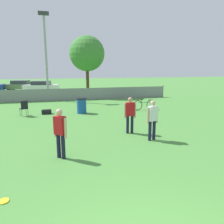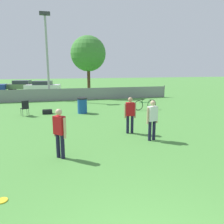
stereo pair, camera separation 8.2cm
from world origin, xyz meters
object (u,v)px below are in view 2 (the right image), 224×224
bicycle_sideline (145,105)px  player_thrower_red (60,130)px  tree_near_pole (88,54)px  folding_chair_sideline (25,107)px  light_pole (47,49)px  player_defender_red (130,113)px  player_receiver_white (152,118)px  frisbee_disc (2,200)px  gear_bag_sideline (47,112)px  parked_car_olive (22,85)px  parked_car_white (43,86)px  trash_bin (82,105)px

bicycle_sideline → player_thrower_red: bearing=-138.0°
tree_near_pole → player_thrower_red: 16.50m
tree_near_pole → folding_chair_sideline: 10.81m
player_thrower_red → light_pole: bearing=138.1°
player_thrower_red → player_defender_red: same height
player_receiver_white → bicycle_sideline: player_receiver_white is taller
light_pole → player_thrower_red: light_pole is taller
frisbee_disc → gear_bag_sideline: bearing=85.8°
parked_car_olive → parked_car_white: same height
bicycle_sideline → light_pole: bearing=127.9°
player_thrower_red → folding_chair_sideline: bearing=150.7°
player_receiver_white → tree_near_pole: bearing=81.4°
light_pole → parked_car_white: (-0.99, 8.46, -3.92)m
player_defender_red → parked_car_white: (-4.78, 20.12, -0.31)m
player_thrower_red → gear_bag_sideline: player_thrower_red is taller
frisbee_disc → folding_chair_sideline: bearing=93.7°
trash_bin → gear_bag_sideline: (-2.24, 0.34, -0.37)m
tree_near_pole → player_receiver_white: (0.36, -14.89, -3.39)m
bicycle_sideline → parked_car_white: 16.88m
player_thrower_red → player_defender_red: 3.77m
frisbee_disc → parked_car_white: size_ratio=0.06×
player_defender_red → frisbee_disc: player_defender_red is taller
parked_car_olive → player_defender_red: bearing=-60.7°
tree_near_pole → player_receiver_white: bearing=-88.6°
light_pole → tree_near_pole: bearing=27.5°
player_receiver_white → parked_car_white: 21.94m
bicycle_sideline → trash_bin: (-4.48, -0.06, 0.15)m
player_receiver_white → folding_chair_sideline: player_receiver_white is taller
parked_car_white → frisbee_disc: bearing=-78.2°
player_thrower_red → player_receiver_white: (3.69, 0.91, 0.00)m
tree_near_pole → parked_car_olive: bearing=132.4°
player_receiver_white → gear_bag_sideline: 7.90m
player_thrower_red → frisbee_disc: player_thrower_red is taller
light_pole → folding_chair_sideline: bearing=-101.3°
parked_car_olive → light_pole: bearing=-60.0°
folding_chair_sideline → gear_bag_sideline: (1.31, 0.29, -0.41)m
frisbee_disc → gear_bag_sideline: gear_bag_sideline is taller
player_defender_red → folding_chair_sideline: (-5.10, 5.09, -0.40)m
bicycle_sideline → gear_bag_sideline: 6.73m
player_thrower_red → parked_car_white: 22.26m
light_pole → bicycle_sideline: (6.71, -6.55, -4.20)m
player_defender_red → parked_car_white: player_defender_red is taller
gear_bag_sideline → bicycle_sideline: bearing=-2.4°
frisbee_disc → parked_car_olive: 26.56m
folding_chair_sideline → player_receiver_white: bearing=108.1°
parked_car_white → gear_bag_sideline: bearing=-75.0°
player_receiver_white → trash_bin: 6.58m
player_thrower_red → player_defender_red: size_ratio=1.00×
trash_bin → parked_car_white: bearing=102.1°
player_thrower_red → parked_car_white: player_thrower_red is taller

